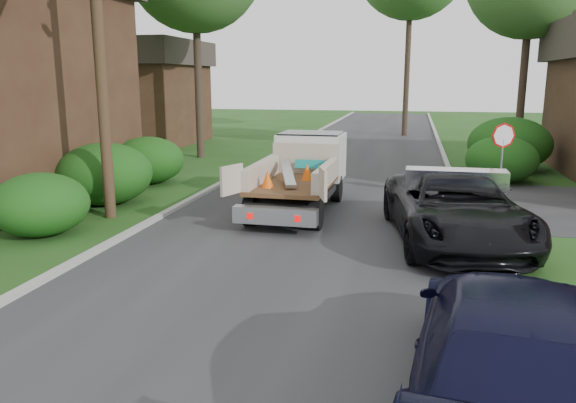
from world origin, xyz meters
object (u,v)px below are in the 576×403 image
(stop_sign, at_px, (503,146))
(black_pickup, at_px, (455,208))
(flatbed_truck, at_px, (304,168))
(navy_suv, at_px, (516,349))
(utility_pole, at_px, (98,22))
(house_left_far, at_px, (134,91))

(stop_sign, height_order, black_pickup, stop_sign)
(flatbed_truck, bearing_deg, stop_sign, 14.47)
(flatbed_truck, height_order, navy_suv, flatbed_truck)
(flatbed_truck, height_order, black_pickup, flatbed_truck)
(utility_pole, bearing_deg, navy_suv, -38.87)
(utility_pole, relative_size, navy_suv, 1.80)
(stop_sign, relative_size, utility_pole, 0.25)
(stop_sign, relative_size, house_left_far, 0.33)
(flatbed_truck, relative_size, black_pickup, 0.95)
(utility_pole, distance_m, black_pickup, 10.08)
(flatbed_truck, bearing_deg, utility_pole, -150.98)
(stop_sign, distance_m, black_pickup, 4.87)
(navy_suv, bearing_deg, flatbed_truck, -59.92)
(stop_sign, bearing_deg, utility_pole, -159.38)
(black_pickup, distance_m, navy_suv, 7.00)
(stop_sign, xyz_separation_m, house_left_far, (-18.70, 13.00, 1.27))
(stop_sign, xyz_separation_m, black_pickup, (-1.60, -4.50, -0.96))
(black_pickup, xyz_separation_m, navy_suv, (0.20, -7.00, -0.01))
(flatbed_truck, xyz_separation_m, black_pickup, (4.15, -3.12, -0.33))
(house_left_far, bearing_deg, stop_sign, -34.81)
(utility_pole, bearing_deg, stop_sign, 20.62)
(stop_sign, xyz_separation_m, navy_suv, (-1.40, -11.50, -0.97))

